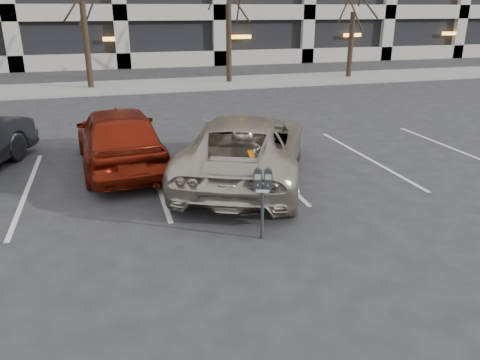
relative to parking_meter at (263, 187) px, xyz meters
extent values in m
plane|color=#28282B|center=(-0.03, 1.33, -0.96)|extent=(140.00, 140.00, 0.00)
cube|color=gray|center=(-0.03, 17.33, -0.90)|extent=(80.00, 4.00, 0.12)
cube|color=silver|center=(-4.23, 3.63, -0.95)|extent=(0.10, 5.20, 0.00)
cube|color=silver|center=(-1.43, 3.63, -0.95)|extent=(0.10, 5.20, 0.00)
cube|color=silver|center=(1.37, 3.63, -0.95)|extent=(0.10, 5.20, 0.00)
cube|color=silver|center=(4.17, 3.63, -0.95)|extent=(0.10, 5.20, 0.00)
cube|color=silver|center=(6.97, 3.63, -0.95)|extent=(0.10, 5.20, 0.00)
cylinder|color=black|center=(-3.03, 17.33, 1.06)|extent=(0.28, 0.28, 4.05)
cylinder|color=black|center=(3.97, 17.33, 1.03)|extent=(0.28, 0.28, 3.98)
cylinder|color=black|center=(10.97, 17.33, 0.82)|extent=(0.28, 0.28, 3.56)
cylinder|color=black|center=(0.00, 0.00, -0.51)|extent=(0.06, 0.06, 0.90)
cube|color=black|center=(0.00, 0.00, -0.04)|extent=(0.32, 0.19, 0.06)
cube|color=silver|center=(-0.02, -0.05, -0.06)|extent=(0.21, 0.08, 0.05)
cube|color=gray|center=(-0.10, -0.03, 0.19)|extent=(0.10, 0.04, 0.09)
cube|color=gray|center=(0.06, -0.09, 0.19)|extent=(0.10, 0.04, 0.09)
imported|color=#BDB1A1|center=(0.58, 2.97, -0.20)|extent=(4.52, 6.04, 1.52)
cube|color=#FD6E05|center=(0.23, 2.01, 0.57)|extent=(0.10, 0.20, 0.01)
imported|color=maroon|center=(-2.16, 4.61, -0.17)|extent=(2.22, 4.77, 1.58)
camera|label=1|loc=(-2.36, -6.87, 2.79)|focal=35.00mm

